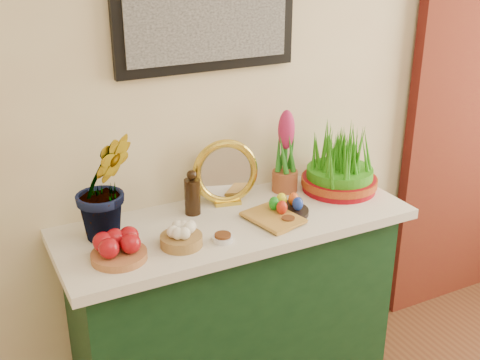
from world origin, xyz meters
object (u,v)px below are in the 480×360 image
at_px(mirror, 226,173).
at_px(wheatgrass_sabzeh, 340,164).
at_px(sideboard, 235,316).
at_px(hyacinth_green, 104,170).
at_px(book, 257,224).

xyz_separation_m(mirror, wheatgrass_sabzeh, (0.50, -0.10, -0.01)).
relative_size(sideboard, wheatgrass_sabzeh, 3.94).
xyz_separation_m(sideboard, wheatgrass_sabzeh, (0.53, 0.04, 0.58)).
bearing_deg(hyacinth_green, book, -21.54).
bearing_deg(sideboard, wheatgrass_sabzeh, 4.35).
distance_m(sideboard, mirror, 0.61).
bearing_deg(mirror, wheatgrass_sabzeh, -11.65).
xyz_separation_m(hyacinth_green, wheatgrass_sabzeh, (1.01, -0.03, -0.15)).
height_order(hyacinth_green, mirror, hyacinth_green).
height_order(hyacinth_green, book, hyacinth_green).
height_order(sideboard, book, book).
xyz_separation_m(book, wheatgrass_sabzeh, (0.49, 0.15, 0.10)).
bearing_deg(mirror, book, -87.98).
height_order(sideboard, mirror, mirror).
xyz_separation_m(mirror, book, (0.01, -0.25, -0.12)).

